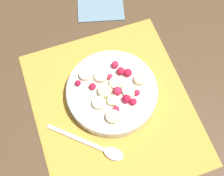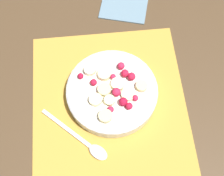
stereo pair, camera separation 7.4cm
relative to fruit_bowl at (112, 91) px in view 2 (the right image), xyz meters
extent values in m
plane|color=#4C3823|center=(-0.03, 0.01, -0.03)|extent=(3.00, 3.00, 0.00)
cube|color=gold|center=(-0.03, 0.01, -0.02)|extent=(0.44, 0.38, 0.01)
cylinder|color=silver|center=(0.00, 0.00, -0.01)|extent=(0.22, 0.22, 0.03)
torus|color=silver|center=(0.00, 0.00, 0.01)|extent=(0.22, 0.22, 0.01)
cylinder|color=white|center=(0.00, 0.00, 0.01)|extent=(0.20, 0.20, 0.00)
cylinder|color=beige|center=(-0.02, -0.04, 0.02)|extent=(0.04, 0.04, 0.01)
cylinder|color=#F4EAB7|center=(0.01, -0.01, 0.02)|extent=(0.04, 0.04, 0.01)
cylinder|color=beige|center=(0.00, 0.02, 0.02)|extent=(0.03, 0.03, 0.01)
cylinder|color=beige|center=(0.04, 0.02, 0.02)|extent=(0.04, 0.04, 0.01)
cylinder|color=beige|center=(-0.07, 0.02, 0.02)|extent=(0.04, 0.04, 0.01)
cylinder|color=#F4EAB7|center=(0.05, 0.05, 0.02)|extent=(0.04, 0.04, 0.01)
cylinder|color=beige|center=(-0.03, 0.04, 0.02)|extent=(0.04, 0.04, 0.01)
cylinder|color=beige|center=(-0.03, 0.01, 0.02)|extent=(0.03, 0.03, 0.01)
cylinder|color=beige|center=(0.00, -0.07, 0.02)|extent=(0.04, 0.04, 0.01)
sphere|color=red|center=(0.03, -0.03, 0.02)|extent=(0.02, 0.02, 0.02)
sphere|color=red|center=(0.02, 0.04, 0.02)|extent=(0.02, 0.02, 0.02)
sphere|color=#D12347|center=(0.03, -0.01, 0.02)|extent=(0.01, 0.01, 0.01)
sphere|color=red|center=(-0.05, -0.03, 0.02)|extent=(0.02, 0.02, 0.02)
sphere|color=#D12347|center=(-0.05, 0.01, 0.02)|extent=(0.02, 0.02, 0.02)
sphere|color=#D12347|center=(-0.01, -0.01, 0.02)|extent=(0.02, 0.02, 0.02)
sphere|color=#D12347|center=(0.06, -0.03, 0.02)|extent=(0.02, 0.02, 0.02)
sphere|color=#B21433|center=(-0.04, -0.02, 0.02)|extent=(0.02, 0.02, 0.02)
sphere|color=#D12347|center=(-0.03, -0.05, 0.02)|extent=(0.01, 0.01, 0.01)
sphere|color=#B21433|center=(0.04, 0.07, 0.02)|extent=(0.01, 0.01, 0.01)
sphere|color=red|center=(0.02, -0.05, 0.02)|extent=(0.02, 0.02, 0.02)
cube|color=silver|center=(-0.08, 0.12, -0.02)|extent=(0.11, 0.12, 0.00)
ellipsoid|color=silver|center=(-0.14, 0.05, -0.02)|extent=(0.05, 0.05, 0.01)
cube|color=slate|center=(0.29, -0.07, -0.02)|extent=(0.16, 0.16, 0.01)
camera|label=1|loc=(-0.29, 0.10, 0.69)|focal=50.00mm
camera|label=2|loc=(-0.31, 0.03, 0.69)|focal=50.00mm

